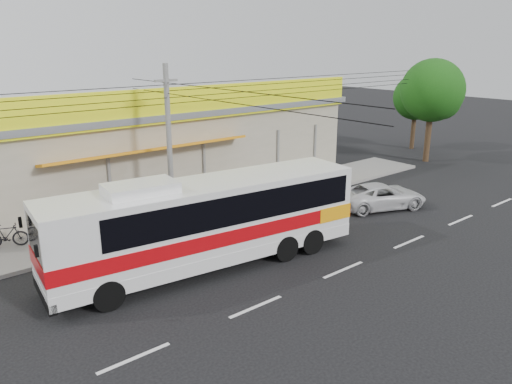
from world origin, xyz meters
TOP-DOWN VIEW (x-y plane):
  - ground at (0.00, 0.00)m, footprint 120.00×120.00m
  - sidewalk at (0.00, 6.00)m, footprint 30.00×3.20m
  - lane_markings at (0.00, -2.50)m, footprint 50.00×0.12m
  - storefront_building at (-0.01, 11.54)m, footprint 22.60×9.20m
  - coach_bus at (-3.29, 0.73)m, footprint 11.39×3.70m
  - motorbike_red at (-6.38, 4.70)m, footprint 1.77×1.30m
  - motorbike_dark at (-8.56, 6.86)m, footprint 1.60×1.00m
  - white_car at (6.70, 0.90)m, footprint 4.74×3.47m
  - utility_pole at (-2.16, 5.40)m, footprint 34.00×14.00m
  - tree_near at (17.34, 4.99)m, footprint 4.06×4.06m
  - tree_far at (20.27, 8.05)m, footprint 3.31×3.31m

SIDE VIEW (x-z plane):
  - ground at x=0.00m, z-range 0.00..0.00m
  - lane_markings at x=0.00m, z-range -0.01..0.01m
  - sidewalk at x=0.00m, z-range 0.00..0.15m
  - motorbike_red at x=-6.38m, z-range 0.15..1.04m
  - white_car at x=6.70m, z-range 0.00..1.20m
  - motorbike_dark at x=-8.56m, z-range 0.15..1.08m
  - coach_bus at x=-3.29m, z-range 0.12..3.57m
  - storefront_building at x=-0.01m, z-range -0.55..5.15m
  - tree_far at x=20.27m, z-range 0.97..6.46m
  - tree_near at x=17.34m, z-range 1.19..7.93m
  - utility_pole at x=-2.16m, z-range 2.23..9.10m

